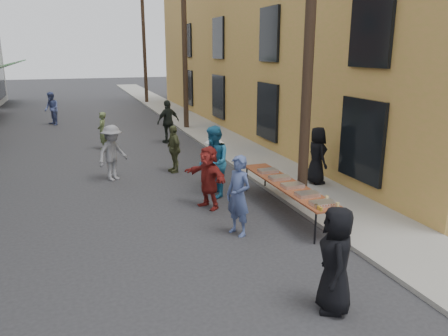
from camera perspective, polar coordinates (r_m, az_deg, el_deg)
ground at (r=7.79m, az=-7.77°, el=-15.38°), size 120.00×120.00×0.00m
sidewalk at (r=22.82m, az=-3.21°, el=5.34°), size 2.20×60.00×0.10m
building_ochre at (r=24.04m, az=12.11°, el=17.39°), size 10.00×28.00×10.00m
utility_pole_near at (r=11.10m, az=11.17°, el=17.80°), size 0.26×0.26×9.00m
utility_pole_mid at (r=22.31m, az=-5.19°, el=16.56°), size 0.26×0.26×9.00m
utility_pole_far at (r=34.06m, az=-10.40°, el=15.89°), size 0.26×0.26×9.00m
serving_table at (r=10.90m, az=8.19°, el=-2.20°), size 0.70×4.00×0.75m
catering_tray_sausage at (r=9.52m, az=12.77°, el=-4.53°), size 0.50×0.33×0.08m
catering_tray_foil_b at (r=10.05m, az=10.82°, el=-3.38°), size 0.50×0.33×0.08m
catering_tray_buns at (r=10.63m, az=8.94°, el=-2.26°), size 0.50×0.33×0.08m
catering_tray_foil_d at (r=11.22m, az=7.27°, el=-1.25°), size 0.50×0.33×0.08m
catering_tray_buns_end at (r=11.82m, az=5.76°, el=-0.35°), size 0.50×0.33×0.08m
condiment_jar_a at (r=9.17m, az=12.58°, el=-5.29°), size 0.07×0.07×0.08m
condiment_jar_b at (r=9.25m, az=12.26°, el=-5.09°), size 0.07×0.07×0.08m
condiment_jar_c at (r=9.33m, az=11.94°, el=-4.89°), size 0.07×0.07×0.08m
cup_stack at (r=9.43m, az=14.61°, el=-4.73°), size 0.08×0.08×0.12m
guest_front_a at (r=6.99m, az=14.40°, el=-11.54°), size 0.84×0.98×1.70m
guest_front_b at (r=9.45m, az=1.90°, el=-3.65°), size 0.65×0.77×1.78m
guest_front_c at (r=11.89m, az=-1.33°, el=0.80°), size 0.80×1.00×1.97m
guest_front_d at (r=12.78m, az=-1.27°, el=0.82°), size 0.82×1.11×1.54m
guest_front_e at (r=14.50m, az=-6.59°, el=2.51°), size 0.54×0.97×1.57m
guest_queue_back at (r=11.09m, az=-2.05°, el=-1.21°), size 1.03×1.57×1.62m
server at (r=13.11m, az=12.05°, el=1.62°), size 0.59×0.86×1.68m
passerby_left at (r=13.89m, az=-14.36°, el=1.91°), size 1.27×1.21×1.73m
passerby_mid at (r=19.16m, az=-7.30°, el=6.03°), size 1.18×0.83×1.86m
passerby_right at (r=18.48m, az=-15.59°, el=4.71°), size 0.52×0.64×1.52m
passerby_far at (r=25.37m, az=-21.59°, el=7.22°), size 0.96×1.06×1.78m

